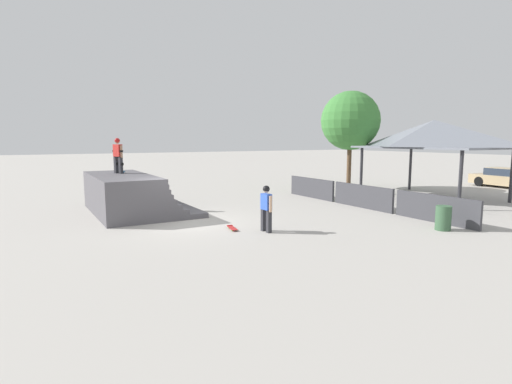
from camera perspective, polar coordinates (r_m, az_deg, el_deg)
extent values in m
plane|color=#ADA8A0|center=(15.38, -10.52, -4.32)|extent=(160.00, 160.00, 0.00)
cube|color=#565459|center=(18.13, -16.01, -2.36)|extent=(5.64, 3.90, 0.20)
cube|color=#565459|center=(18.01, -17.25, -1.81)|extent=(5.64, 3.10, 0.20)
cube|color=#565459|center=(17.95, -17.73, -1.20)|extent=(5.64, 2.81, 0.20)
cube|color=#565459|center=(17.90, -18.06, -0.57)|extent=(5.64, 2.62, 0.20)
cube|color=#565459|center=(17.86, -18.31, 0.06)|extent=(5.64, 2.48, 0.20)
cube|color=#565459|center=(17.83, -18.49, 0.70)|extent=(5.64, 2.38, 0.20)
cube|color=#565459|center=(17.80, -18.62, 1.35)|extent=(5.64, 2.31, 0.20)
cube|color=#565459|center=(17.77, -18.71, 2.00)|extent=(5.64, 2.27, 0.20)
cylinder|color=silver|center=(18.02, -15.22, 2.42)|extent=(5.53, 0.07, 0.07)
cube|color=#2D2D33|center=(18.41, -18.77, 3.66)|extent=(0.19, 0.19, 0.75)
cube|color=black|center=(18.43, -18.70, 3.80)|extent=(0.21, 0.19, 0.11)
cube|color=#2D2D33|center=(18.68, -19.37, 3.68)|extent=(0.19, 0.19, 0.75)
cube|color=black|center=(18.69, -19.30, 3.82)|extent=(0.21, 0.19, 0.11)
cube|color=red|center=(18.52, -19.15, 5.63)|extent=(0.45, 0.35, 0.53)
cylinder|color=#A87A5B|center=(18.32, -18.68, 5.51)|extent=(0.13, 0.13, 0.53)
cylinder|color=black|center=(18.32, -18.68, 5.54)|extent=(0.20, 0.20, 0.08)
cylinder|color=#A87A5B|center=(18.72, -19.61, 5.50)|extent=(0.13, 0.13, 0.53)
cylinder|color=black|center=(18.72, -19.61, 5.53)|extent=(0.20, 0.20, 0.08)
sphere|color=#A87A5B|center=(18.51, -19.21, 6.86)|extent=(0.20, 0.20, 0.20)
sphere|color=#B21919|center=(18.51, -19.21, 6.94)|extent=(0.23, 0.23, 0.23)
cylinder|color=blue|center=(18.79, -18.42, 2.68)|extent=(0.06, 0.04, 0.05)
cylinder|color=blue|center=(18.74, -18.82, 2.65)|extent=(0.06, 0.04, 0.05)
cylinder|color=blue|center=(19.24, -18.91, 2.77)|extent=(0.06, 0.04, 0.05)
cylinder|color=blue|center=(19.19, -19.31, 2.74)|extent=(0.06, 0.04, 0.05)
cube|color=teal|center=(18.99, -18.87, 2.81)|extent=(0.79, 0.31, 0.02)
cube|color=teal|center=(18.66, -18.51, 2.81)|extent=(0.12, 0.21, 0.02)
cube|color=#2D2D33|center=(13.71, 1.08, -4.00)|extent=(0.15, 0.15, 0.76)
cube|color=#2D2D33|center=(13.44, 1.86, -4.24)|extent=(0.15, 0.15, 0.76)
cube|color=blue|center=(13.46, 1.47, -1.40)|extent=(0.42, 0.22, 0.54)
cylinder|color=tan|center=(13.68, 0.87, -1.44)|extent=(0.11, 0.11, 0.54)
cylinder|color=tan|center=(13.25, 2.09, -1.73)|extent=(0.11, 0.11, 0.54)
sphere|color=tan|center=(13.40, 1.48, 0.32)|extent=(0.21, 0.21, 0.21)
sphere|color=black|center=(13.39, 1.48, 0.44)|extent=(0.24, 0.24, 0.24)
cylinder|color=green|center=(14.19, -3.93, -5.09)|extent=(0.06, 0.04, 0.05)
cylinder|color=green|center=(14.23, -3.39, -5.06)|extent=(0.06, 0.04, 0.05)
cylinder|color=green|center=(13.75, -3.43, -5.50)|extent=(0.06, 0.04, 0.05)
cylinder|color=green|center=(13.78, -2.87, -5.46)|extent=(0.06, 0.04, 0.05)
cube|color=#B22323|center=(13.98, -3.41, -5.14)|extent=(0.78, 0.35, 0.02)
cube|color=#B22323|center=(14.30, -3.78, -4.77)|extent=(0.13, 0.21, 0.02)
cube|color=#3D3D42|center=(21.75, 7.92, 0.59)|extent=(3.55, 0.12, 1.05)
cube|color=#3D3D42|center=(18.95, 14.96, -0.61)|extent=(3.55, 0.12, 1.05)
cube|color=#3D3D42|center=(16.54, 24.25, -2.18)|extent=(3.55, 0.12, 1.05)
cylinder|color=#2D2D33|center=(23.55, 14.81, 2.91)|extent=(0.16, 0.16, 2.66)
cylinder|color=#2D2D33|center=(19.78, 27.17, 1.49)|extent=(0.16, 0.16, 2.66)
cylinder|color=#2D2D33|center=(26.65, 21.17, 3.16)|extent=(0.16, 0.16, 2.66)
cylinder|color=#2D2D33|center=(23.39, 32.70, 1.93)|extent=(0.16, 0.16, 2.66)
cube|color=slate|center=(23.12, 23.91, 5.86)|extent=(7.06, 4.90, 0.10)
pyramid|color=slate|center=(23.12, 24.01, 7.68)|extent=(6.92, 4.80, 1.37)
cylinder|color=brown|center=(26.11, 13.14, 3.73)|extent=(0.28, 0.28, 2.97)
sphere|color=#3D7F38|center=(26.08, 13.33, 9.89)|extent=(3.68, 3.68, 3.68)
cylinder|color=#385B3D|center=(15.26, 25.19, -3.38)|extent=(0.52, 0.52, 0.85)
cube|color=tan|center=(30.68, 31.97, 1.45)|extent=(4.13, 1.95, 0.62)
cube|color=#283342|center=(30.70, 31.87, 2.47)|extent=(1.96, 1.52, 0.46)
cube|color=tan|center=(30.68, 31.90, 2.89)|extent=(1.87, 1.48, 0.04)
cylinder|color=black|center=(31.98, 30.82, 1.43)|extent=(0.65, 0.25, 0.64)
cylinder|color=black|center=(30.75, 29.28, 1.33)|extent=(0.65, 0.25, 0.64)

